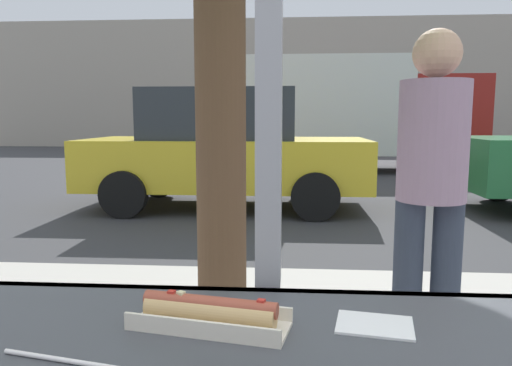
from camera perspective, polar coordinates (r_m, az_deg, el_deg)
The scene contains 9 objects.
ground_plane at distance 8.98m, azimuth 3.84°, elevation -0.96°, with size 60.00×60.00×0.00m, color #38383A.
sidewalk_strip at distance 2.79m, azimuth 2.97°, elevation -19.73°, with size 16.00×2.80×0.11m, color #B2ADA3.
building_facade_far at distance 23.05m, azimuth 4.13°, elevation 11.46°, with size 28.00×1.20×5.79m, color #A89E8E.
hotdog_tray_far at distance 0.80m, azimuth -5.46°, elevation -14.96°, with size 0.26×0.14×0.05m.
loose_straw at distance 0.75m, azimuth -21.68°, elevation -18.74°, with size 0.01×0.01×0.19m, color white.
napkin_wrapper at distance 0.83m, azimuth 13.74°, elevation -15.87°, with size 0.12×0.09×0.00m, color white.
parked_car_yellow at distance 7.25m, azimuth -3.65°, elevation 4.00°, with size 4.13×1.96×1.75m.
box_truck at distance 12.68m, azimuth 10.36°, elevation 8.44°, with size 6.29×2.44×2.81m.
pedestrian at distance 2.43m, azimuth 19.86°, elevation 0.23°, with size 0.32×0.32×1.63m.
Camera 1 is at (0.04, -0.88, 1.33)m, focal length 34.10 mm.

